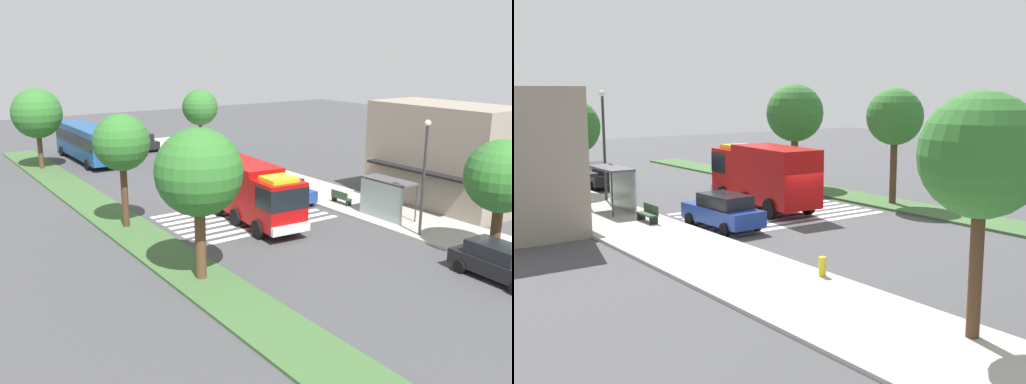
# 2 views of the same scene
# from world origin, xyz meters

# --- Properties ---
(ground_plane) EXTENTS (120.00, 120.00, 0.00)m
(ground_plane) POSITION_xyz_m (0.00, 0.00, 0.00)
(ground_plane) COLOR #424244
(sidewalk) EXTENTS (60.00, 4.84, 0.14)m
(sidewalk) POSITION_xyz_m (0.00, 8.07, 0.07)
(sidewalk) COLOR #ADA89E
(sidewalk) RESTS_ON ground_plane
(median_strip) EXTENTS (60.00, 3.00, 0.14)m
(median_strip) POSITION_xyz_m (0.00, -7.15, 0.07)
(median_strip) COLOR #3D6033
(median_strip) RESTS_ON ground_plane
(crosswalk) EXTENTS (6.75, 10.17, 0.01)m
(crosswalk) POSITION_xyz_m (2.30, 0.00, 0.01)
(crosswalk) COLOR silver
(crosswalk) RESTS_ON ground_plane
(fire_truck) EXTENTS (8.53, 3.26, 3.69)m
(fire_truck) POSITION_xyz_m (3.94, -0.20, 2.06)
(fire_truck) COLOR #A50C0C
(fire_truck) RESTS_ON ground_plane
(parked_car_west) EXTENTS (4.40, 2.05, 1.78)m
(parked_car_west) POSITION_xyz_m (-24.32, 4.45, 0.91)
(parked_car_west) COLOR black
(parked_car_west) RESTS_ON ground_plane
(parked_car_mid) EXTENTS (4.86, 2.25, 1.75)m
(parked_car_mid) POSITION_xyz_m (0.75, 4.45, 0.90)
(parked_car_mid) COLOR navy
(parked_car_mid) RESTS_ON ground_plane
(parked_car_east) EXTENTS (4.72, 2.19, 1.73)m
(parked_car_east) POSITION_xyz_m (17.44, 4.45, 0.88)
(parked_car_east) COLOR black
(parked_car_east) RESTS_ON ground_plane
(transit_bus) EXTENTS (11.71, 2.87, 3.44)m
(transit_bus) POSITION_xyz_m (-21.55, -2.54, 2.05)
(transit_bus) COLOR navy
(transit_bus) RESTS_ON ground_plane
(bus_stop_shelter) EXTENTS (3.50, 1.40, 2.46)m
(bus_stop_shelter) POSITION_xyz_m (7.79, 7.02, 1.89)
(bus_stop_shelter) COLOR #4C4C51
(bus_stop_shelter) RESTS_ON sidewalk
(bench_near_shelter) EXTENTS (1.60, 0.50, 0.90)m
(bench_near_shelter) POSITION_xyz_m (3.79, 7.03, 0.59)
(bench_near_shelter) COLOR #2D472D
(bench_near_shelter) RESTS_ON sidewalk
(street_lamp) EXTENTS (0.36, 0.36, 6.66)m
(street_lamp) POSITION_xyz_m (11.32, 6.25, 4.04)
(street_lamp) COLOR #2D2D30
(street_lamp) RESTS_ON sidewalk
(storefront_building) EXTENTS (9.90, 5.75, 6.98)m
(storefront_building) POSITION_xyz_m (7.44, 12.96, 3.49)
(storefront_building) COLOR gray
(storefront_building) RESTS_ON ground_plane
(sidewalk_tree_far_west) EXTENTS (3.37, 3.37, 6.69)m
(sidewalk_tree_far_west) POSITION_xyz_m (-15.56, 6.65, 5.10)
(sidewalk_tree_far_west) COLOR #47301E
(sidewalk_tree_far_west) RESTS_ON sidewalk
(sidewalk_tree_west) EXTENTS (3.69, 3.69, 6.11)m
(sidewalk_tree_west) POSITION_xyz_m (15.77, 6.65, 4.37)
(sidewalk_tree_west) COLOR #47301E
(sidewalk_tree_west) RESTS_ON sidewalk
(median_tree_far_west) EXTENTS (4.35, 4.35, 7.07)m
(median_tree_far_west) POSITION_xyz_m (-20.02, -7.15, 5.01)
(median_tree_far_west) COLOR #513823
(median_tree_far_west) RESTS_ON median_strip
(median_tree_west) EXTENTS (3.35, 3.35, 6.81)m
(median_tree_west) POSITION_xyz_m (0.24, -7.15, 5.22)
(median_tree_west) COLOR #47301E
(median_tree_west) RESTS_ON median_strip
(median_tree_center) EXTENTS (4.04, 4.04, 7.10)m
(median_tree_center) POSITION_xyz_m (9.65, -7.15, 5.17)
(median_tree_center) COLOR #513823
(median_tree_center) RESTS_ON median_strip
(fire_hydrant) EXTENTS (0.28, 0.28, 0.70)m
(fire_hydrant) POSITION_xyz_m (-8.73, 6.15, 0.49)
(fire_hydrant) COLOR gold
(fire_hydrant) RESTS_ON sidewalk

